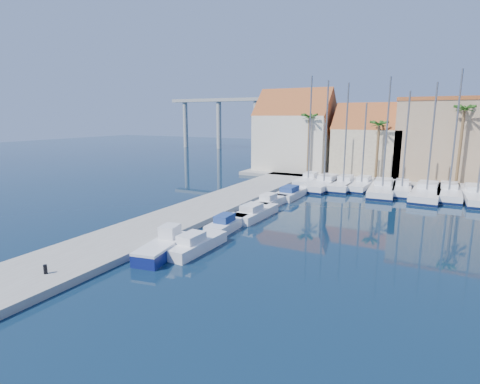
# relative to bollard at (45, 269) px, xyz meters

# --- Properties ---
(ground) EXTENTS (260.00, 260.00, 0.00)m
(ground) POSITION_rel_bollard_xyz_m (7.92, 0.90, -0.77)
(ground) COLOR black
(ground) RESTS_ON ground
(quay_west) EXTENTS (6.00, 77.00, 0.50)m
(quay_west) POSITION_rel_bollard_xyz_m (-1.08, 14.40, -0.52)
(quay_west) COLOR gray
(quay_west) RESTS_ON ground
(shore_north) EXTENTS (54.00, 16.00, 0.50)m
(shore_north) POSITION_rel_bollard_xyz_m (17.92, 48.90, -0.52)
(shore_north) COLOR gray
(shore_north) RESTS_ON ground
(bollard) EXTENTS (0.22, 0.22, 0.54)m
(bollard) POSITION_rel_bollard_xyz_m (0.00, 0.00, 0.00)
(bollard) COLOR black
(bollard) RESTS_ON quay_west
(fishing_boat) EXTENTS (2.66, 5.51, 1.85)m
(fishing_boat) POSITION_rel_bollard_xyz_m (3.24, 6.68, -0.16)
(fishing_boat) COLOR navy
(fishing_boat) RESTS_ON ground
(motorboat_west_0) EXTENTS (1.93, 5.60, 1.40)m
(motorboat_west_0) POSITION_rel_bollard_xyz_m (4.75, 8.32, -0.26)
(motorboat_west_0) COLOR white
(motorboat_west_0) RESTS_ON ground
(motorboat_west_1) EXTENTS (1.87, 5.28, 1.40)m
(motorboat_west_1) POSITION_rel_bollard_xyz_m (4.18, 13.84, -0.26)
(motorboat_west_1) COLOR white
(motorboat_west_1) RESTS_ON ground
(motorboat_west_2) EXTENTS (2.29, 6.40, 1.40)m
(motorboat_west_2) POSITION_rel_bollard_xyz_m (4.62, 18.27, -0.26)
(motorboat_west_2) COLOR white
(motorboat_west_2) RESTS_ON ground
(motorboat_west_3) EXTENTS (2.00, 5.55, 1.40)m
(motorboat_west_3) POSITION_rel_bollard_xyz_m (4.06, 23.35, -0.26)
(motorboat_west_3) COLOR white
(motorboat_west_3) RESTS_ON ground
(motorboat_west_4) EXTENTS (2.37, 6.97, 1.40)m
(motorboat_west_4) POSITION_rel_bollard_xyz_m (4.46, 28.72, -0.26)
(motorboat_west_4) COLOR white
(motorboat_west_4) RESTS_ON ground
(sailboat_0) EXTENTS (2.34, 8.44, 14.68)m
(sailboat_0) POSITION_rel_bollard_xyz_m (3.75, 37.90, -0.11)
(sailboat_0) COLOR white
(sailboat_0) RESTS_ON ground
(sailboat_1) EXTENTS (3.61, 10.95, 13.88)m
(sailboat_1) POSITION_rel_bollard_xyz_m (6.46, 36.50, -0.18)
(sailboat_1) COLOR white
(sailboat_1) RESTS_ON ground
(sailboat_2) EXTENTS (2.54, 9.25, 13.57)m
(sailboat_2) POSITION_rel_bollard_xyz_m (8.78, 37.22, -0.16)
(sailboat_2) COLOR white
(sailboat_2) RESTS_ON ground
(sailboat_3) EXTENTS (2.72, 8.49, 11.08)m
(sailboat_3) POSITION_rel_bollard_xyz_m (11.02, 37.89, -0.18)
(sailboat_3) COLOR white
(sailboat_3) RESTS_ON ground
(sailboat_4) EXTENTS (3.51, 11.06, 13.99)m
(sailboat_4) POSITION_rel_bollard_xyz_m (13.77, 36.36, -0.18)
(sailboat_4) COLOR white
(sailboat_4) RESTS_ON ground
(sailboat_5) EXTENTS (2.70, 8.21, 12.37)m
(sailboat_5) POSITION_rel_bollard_xyz_m (15.92, 37.12, -0.15)
(sailboat_5) COLOR white
(sailboat_5) RESTS_ON ground
(sailboat_6) EXTENTS (3.58, 11.57, 13.19)m
(sailboat_6) POSITION_rel_bollard_xyz_m (18.75, 36.41, -0.20)
(sailboat_6) COLOR white
(sailboat_6) RESTS_ON ground
(sailboat_7) EXTENTS (2.58, 9.76, 14.59)m
(sailboat_7) POSITION_rel_bollard_xyz_m (21.04, 37.39, -0.15)
(sailboat_7) COLOR white
(sailboat_7) RESTS_ON ground
(sailboat_8) EXTENTS (3.46, 11.06, 14.31)m
(sailboat_8) POSITION_rel_bollard_xyz_m (23.79, 36.97, -0.18)
(sailboat_8) COLOR white
(sailboat_8) RESTS_ON ground
(building_0) EXTENTS (12.30, 9.00, 13.50)m
(building_0) POSITION_rel_bollard_xyz_m (-2.08, 47.90, 5.75)
(building_0) COLOR beige
(building_0) RESTS_ON shore_north
(building_1) EXTENTS (10.30, 8.00, 11.00)m
(building_1) POSITION_rel_bollard_xyz_m (9.92, 47.90, 4.53)
(building_1) COLOR tan
(building_1) RESTS_ON shore_north
(building_2) EXTENTS (14.20, 10.20, 11.50)m
(building_2) POSITION_rel_bollard_xyz_m (20.92, 48.90, 5.49)
(building_2) COLOR tan
(building_2) RESTS_ON shore_north
(palm_0) EXTENTS (2.60, 2.60, 10.15)m
(palm_0) POSITION_rel_bollard_xyz_m (1.92, 42.90, 8.31)
(palm_0) COLOR brown
(palm_0) RESTS_ON shore_north
(palm_1) EXTENTS (2.60, 2.60, 9.15)m
(palm_1) POSITION_rel_bollard_xyz_m (11.92, 42.90, 7.36)
(palm_1) COLOR brown
(palm_1) RESTS_ON shore_north
(palm_2) EXTENTS (2.60, 2.60, 11.15)m
(palm_2) POSITION_rel_bollard_xyz_m (21.92, 42.90, 9.25)
(palm_2) COLOR brown
(palm_2) RESTS_ON shore_north
(viaduct) EXTENTS (48.00, 2.20, 14.45)m
(viaduct) POSITION_rel_bollard_xyz_m (-31.15, 82.90, 9.48)
(viaduct) COLOR #9E9E99
(viaduct) RESTS_ON ground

